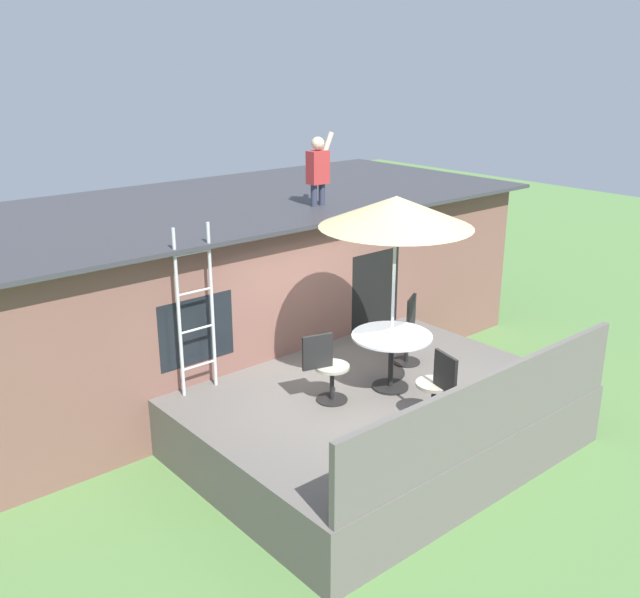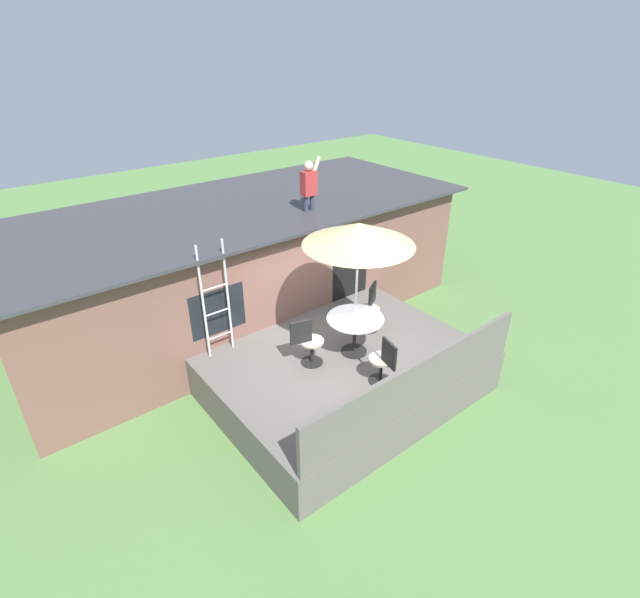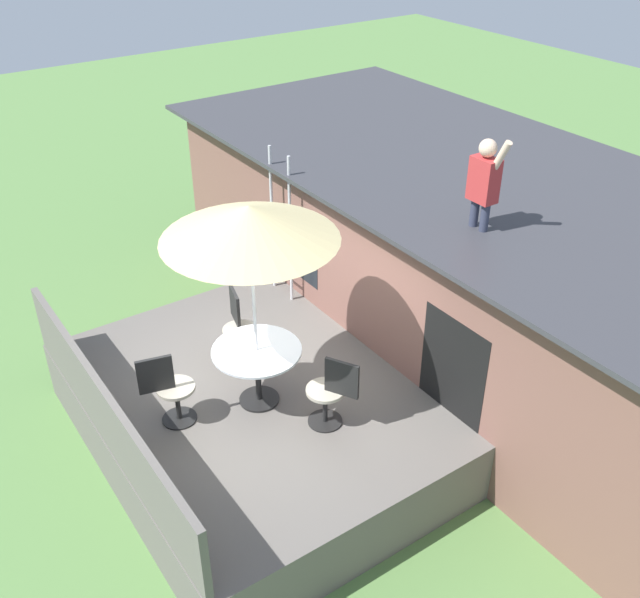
# 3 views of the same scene
# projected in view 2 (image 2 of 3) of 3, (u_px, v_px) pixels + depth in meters

# --- Properties ---
(ground_plane) EXTENTS (40.00, 40.00, 0.00)m
(ground_plane) POSITION_uv_depth(u_px,v_px,m) (340.00, 386.00, 9.34)
(ground_plane) COLOR #567F42
(house) EXTENTS (10.50, 4.50, 2.74)m
(house) POSITION_uv_depth(u_px,v_px,m) (241.00, 263.00, 11.17)
(house) COLOR brown
(house) RESTS_ON ground
(deck) EXTENTS (4.78, 3.86, 0.80)m
(deck) POSITION_uv_depth(u_px,v_px,m) (340.00, 370.00, 9.15)
(deck) COLOR #605B56
(deck) RESTS_ON ground
(deck_railing) EXTENTS (4.68, 0.08, 0.90)m
(deck_railing) POSITION_uv_depth(u_px,v_px,m) (420.00, 383.00, 7.45)
(deck_railing) COLOR #605B56
(deck_railing) RESTS_ON deck
(patio_table) EXTENTS (1.04, 1.04, 0.74)m
(patio_table) POSITION_uv_depth(u_px,v_px,m) (355.00, 325.00, 8.71)
(patio_table) COLOR black
(patio_table) RESTS_ON deck
(patio_umbrella) EXTENTS (1.90, 1.90, 2.54)m
(patio_umbrella) POSITION_uv_depth(u_px,v_px,m) (359.00, 234.00, 7.86)
(patio_umbrella) COLOR silver
(patio_umbrella) RESTS_ON deck
(step_ladder) EXTENTS (0.52, 0.04, 2.20)m
(step_ladder) POSITION_uv_depth(u_px,v_px,m) (216.00, 300.00, 8.47)
(step_ladder) COLOR silver
(step_ladder) RESTS_ON deck
(person_figure) EXTENTS (0.47, 0.20, 1.11)m
(person_figure) POSITION_uv_depth(u_px,v_px,m) (309.00, 182.00, 9.94)
(person_figure) COLOR #33384C
(person_figure) RESTS_ON house
(patio_chair_left) EXTENTS (0.61, 0.44, 0.92)m
(patio_chair_left) POSITION_uv_depth(u_px,v_px,m) (308.00, 342.00, 8.45)
(patio_chair_left) COLOR black
(patio_chair_left) RESTS_ON deck
(patio_chair_right) EXTENTS (0.58, 0.44, 0.92)m
(patio_chair_right) POSITION_uv_depth(u_px,v_px,m) (370.00, 308.00, 9.53)
(patio_chair_right) COLOR black
(patio_chair_right) RESTS_ON deck
(patio_chair_near) EXTENTS (0.44, 0.61, 0.92)m
(patio_chair_near) POSITION_uv_depth(u_px,v_px,m) (384.00, 362.00, 7.94)
(patio_chair_near) COLOR black
(patio_chair_near) RESTS_ON deck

